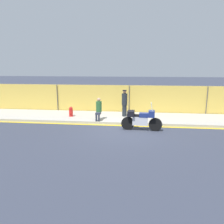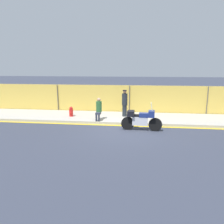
% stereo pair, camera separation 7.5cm
% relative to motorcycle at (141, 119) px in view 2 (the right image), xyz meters
% --- Properties ---
extents(ground_plane, '(120.00, 120.00, 0.00)m').
position_rel_motorcycle_xyz_m(ground_plane, '(-0.82, -0.20, -0.62)').
color(ground_plane, '#333847').
extents(sidewalk, '(39.25, 3.07, 0.17)m').
position_rel_motorcycle_xyz_m(sidewalk, '(-0.82, 2.40, -0.53)').
color(sidewalk, '#ADA89E').
rests_on(sidewalk, ground_plane).
extents(curb_paint_stripe, '(39.25, 0.18, 0.01)m').
position_rel_motorcycle_xyz_m(curb_paint_stripe, '(-0.82, 0.78, -0.61)').
color(curb_paint_stripe, gold).
rests_on(curb_paint_stripe, ground_plane).
extents(storefront_fence, '(37.29, 0.17, 2.06)m').
position_rel_motorcycle_xyz_m(storefront_fence, '(-0.82, 4.02, 0.41)').
color(storefront_fence, gold).
rests_on(storefront_fence, ground_plane).
extents(motorcycle, '(2.18, 0.56, 1.52)m').
position_rel_motorcycle_xyz_m(motorcycle, '(0.00, 0.00, 0.00)').
color(motorcycle, black).
rests_on(motorcycle, ground_plane).
extents(officer_standing, '(0.36, 0.36, 1.72)m').
position_rel_motorcycle_xyz_m(officer_standing, '(-1.06, 2.54, 0.43)').
color(officer_standing, '#1E2328').
rests_on(officer_standing, sidewalk).
extents(person_seated_on_curb, '(0.35, 0.68, 1.35)m').
position_rel_motorcycle_xyz_m(person_seated_on_curb, '(-2.55, 1.34, 0.30)').
color(person_seated_on_curb, '#2D3342').
rests_on(person_seated_on_curb, sidewalk).
extents(fire_hydrant, '(0.25, 0.32, 0.64)m').
position_rel_motorcycle_xyz_m(fire_hydrant, '(-4.52, 2.06, -0.14)').
color(fire_hydrant, red).
rests_on(fire_hydrant, sidewalk).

